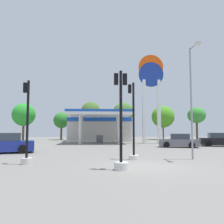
# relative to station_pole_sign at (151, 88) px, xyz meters

# --- Properties ---
(ground_plane) EXTENTS (90.00, 90.00, 0.00)m
(ground_plane) POSITION_rel_station_pole_sign_xyz_m (-4.74, -18.77, -7.68)
(ground_plane) COLOR slate
(ground_plane) RESTS_ON ground
(gas_station) EXTENTS (10.07, 12.10, 4.47)m
(gas_station) POSITION_rel_station_pole_sign_xyz_m (-7.10, 6.01, -5.40)
(gas_station) COLOR beige
(gas_station) RESTS_ON ground
(station_pole_sign) EXTENTS (3.45, 0.56, 12.31)m
(station_pole_sign) POSITION_rel_station_pole_sign_xyz_m (0.00, 0.00, 0.00)
(station_pole_sign) COLOR white
(station_pole_sign) RESTS_ON ground
(car_0) EXTENTS (4.40, 2.79, 1.47)m
(car_0) POSITION_rel_station_pole_sign_xyz_m (1.38, -6.58, -7.01)
(car_0) COLOR black
(car_0) RESTS_ON ground
(car_1) EXTENTS (4.62, 2.90, 1.54)m
(car_1) POSITION_rel_station_pole_sign_xyz_m (6.57, -5.42, -6.98)
(car_1) COLOR black
(car_1) RESTS_ON ground
(car_2) EXTENTS (4.95, 3.13, 1.65)m
(car_2) POSITION_rel_station_pole_sign_xyz_m (-14.91, -11.60, -6.93)
(car_2) COLOR black
(car_2) RESTS_ON ground
(traffic_signal_0) EXTENTS (0.68, 0.70, 4.84)m
(traffic_signal_0) POSITION_rel_station_pole_sign_xyz_m (-6.19, -19.70, -5.94)
(traffic_signal_0) COLOR silver
(traffic_signal_0) RESTS_ON ground
(traffic_signal_1) EXTENTS (0.63, 0.66, 4.73)m
(traffic_signal_1) POSITION_rel_station_pole_sign_xyz_m (-11.32, -17.67, -6.11)
(traffic_signal_1) COLOR silver
(traffic_signal_1) RESTS_ON ground
(traffic_signal_2) EXTENTS (0.65, 0.68, 5.01)m
(traffic_signal_2) POSITION_rel_station_pole_sign_xyz_m (-5.03, -16.06, -5.96)
(traffic_signal_2) COLOR silver
(traffic_signal_2) RESTS_ON ground
(tree_0) EXTENTS (3.92, 3.92, 6.42)m
(tree_0) POSITION_rel_station_pole_sign_xyz_m (-20.26, 9.46, -3.24)
(tree_0) COLOR brown
(tree_0) RESTS_ON ground
(tree_1) EXTENTS (2.91, 2.91, 5.04)m
(tree_1) POSITION_rel_station_pole_sign_xyz_m (-14.12, 11.70, -4.12)
(tree_1) COLOR brown
(tree_1) RESTS_ON ground
(tree_2) EXTENTS (3.70, 3.70, 7.06)m
(tree_2) POSITION_rel_station_pole_sign_xyz_m (-8.76, 11.83, -2.57)
(tree_2) COLOR brown
(tree_2) RESTS_ON ground
(tree_3) EXTENTS (3.69, 3.69, 6.70)m
(tree_3) POSITION_rel_station_pole_sign_xyz_m (-2.80, 9.76, -2.66)
(tree_3) COLOR brown
(tree_3) RESTS_ON ground
(tree_4) EXTENTS (4.22, 4.22, 6.29)m
(tree_4) POSITION_rel_station_pole_sign_xyz_m (4.79, 11.11, -3.43)
(tree_4) COLOR brown
(tree_4) RESTS_ON ground
(tree_5) EXTENTS (3.30, 3.30, 5.99)m
(tree_5) POSITION_rel_station_pole_sign_xyz_m (10.89, 10.27, -3.19)
(tree_5) COLOR brown
(tree_5) RESTS_ON ground
(corner_streetlamp) EXTENTS (0.24, 1.48, 7.39)m
(corner_streetlamp) POSITION_rel_station_pole_sign_xyz_m (-1.17, -16.41, -3.27)
(corner_streetlamp) COLOR gray
(corner_streetlamp) RESTS_ON ground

